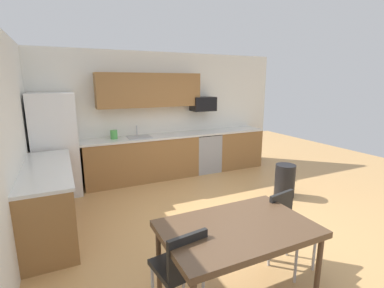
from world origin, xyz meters
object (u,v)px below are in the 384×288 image
object	(u,v)px
microwave	(203,104)
refrigerator	(56,145)
dining_table	(237,232)
chair_far_side	(181,265)
trash_bin	(285,180)
chair_near_table	(288,225)
oven_range	(205,152)
kettle	(114,135)

from	to	relation	value
microwave	refrigerator	bearing A→B (deg)	-176.70
dining_table	chair_far_side	bearing A→B (deg)	173.90
refrigerator	dining_table	xyz separation A→B (m)	(1.51, -3.62, -0.23)
dining_table	trash_bin	world-z (taller)	dining_table
dining_table	chair_near_table	world-z (taller)	chair_near_table
oven_range	chair_far_side	xyz separation A→B (m)	(-2.16, -3.64, 0.05)
refrigerator	kettle	size ratio (longest dim) A/B	9.41
oven_range	kettle	bearing A→B (deg)	178.61
microwave	dining_table	distance (m)	4.22
chair_near_table	trash_bin	world-z (taller)	chair_near_table
chair_near_table	trash_bin	distance (m)	2.10
microwave	chair_far_side	world-z (taller)	microwave
oven_range	trash_bin	distance (m)	2.08
microwave	trash_bin	xyz separation A→B (m)	(0.62, -2.08, -1.27)
microwave	kettle	size ratio (longest dim) A/B	2.70
chair_far_side	trash_bin	size ratio (longest dim) A/B	1.42
dining_table	trash_bin	bearing A→B (deg)	37.44
oven_range	kettle	size ratio (longest dim) A/B	4.55
refrigerator	microwave	world-z (taller)	refrigerator
chair_near_table	chair_far_side	xyz separation A→B (m)	(-1.36, -0.13, 0.00)
oven_range	chair_near_table	xyz separation A→B (m)	(-0.80, -3.51, 0.05)
trash_bin	microwave	bearing A→B (deg)	106.53
microwave	kettle	distance (m)	2.13
microwave	trash_bin	world-z (taller)	microwave
refrigerator	kettle	xyz separation A→B (m)	(1.07, 0.13, 0.08)
refrigerator	chair_far_side	size ratio (longest dim) A/B	2.21
chair_far_side	chair_near_table	bearing A→B (deg)	5.28
oven_range	dining_table	size ratio (longest dim) A/B	0.65
refrigerator	chair_far_side	distance (m)	3.71
kettle	chair_near_table	bearing A→B (deg)	-70.66
microwave	trash_bin	size ratio (longest dim) A/B	0.90
oven_range	kettle	xyz separation A→B (m)	(-2.05, 0.05, 0.56)
oven_range	microwave	size ratio (longest dim) A/B	1.69
oven_range	chair_near_table	world-z (taller)	oven_range
microwave	kettle	bearing A→B (deg)	-178.61
microwave	trash_bin	distance (m)	2.52
microwave	chair_far_side	size ratio (longest dim) A/B	0.64
refrigerator	chair_near_table	distance (m)	4.17
chair_far_side	kettle	bearing A→B (deg)	88.28
kettle	oven_range	bearing A→B (deg)	-1.39
dining_table	trash_bin	xyz separation A→B (m)	(2.24, 1.71, -0.41)
dining_table	chair_far_side	size ratio (longest dim) A/B	1.65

